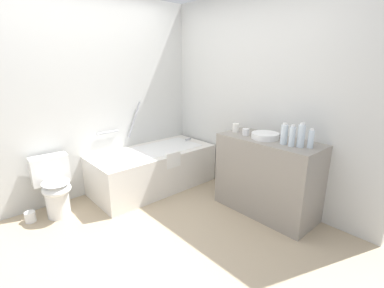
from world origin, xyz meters
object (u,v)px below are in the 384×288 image
at_px(water_bottle_1, 284,134).
at_px(toilet_paper_roll, 30,217).
at_px(bathtub, 153,167).
at_px(drinking_glass_0, 236,128).
at_px(toilet, 54,186).
at_px(water_bottle_3, 292,136).
at_px(sink_basin, 265,136).
at_px(water_bottle_0, 311,139).
at_px(water_bottle_2, 301,136).
at_px(sink_faucet, 274,134).
at_px(drinking_glass_1, 246,132).

relative_size(water_bottle_1, toilet_paper_roll, 1.89).
xyz_separation_m(bathtub, drinking_glass_0, (0.57, -0.98, 0.65)).
bearing_deg(bathtub, water_bottle_1, -71.80).
distance_m(toilet, water_bottle_3, 2.65).
relative_size(toilet, sink_basin, 2.31).
relative_size(water_bottle_0, water_bottle_3, 0.89).
bearing_deg(toilet, drinking_glass_0, 62.39).
bearing_deg(water_bottle_0, sink_basin, 94.35).
xyz_separation_m(drinking_glass_0, toilet_paper_roll, (-2.10, 1.13, -0.88)).
distance_m(bathtub, water_bottle_1, 1.86).
height_order(water_bottle_1, water_bottle_2, water_bottle_2).
relative_size(sink_basin, toilet_paper_roll, 2.54).
xyz_separation_m(sink_basin, water_bottle_3, (-0.05, -0.34, 0.07)).
xyz_separation_m(toilet, drinking_glass_0, (1.82, -1.10, 0.59)).
height_order(water_bottle_3, drinking_glass_0, water_bottle_3).
distance_m(water_bottle_3, toilet_paper_roll, 2.94).
bearing_deg(water_bottle_2, drinking_glass_0, 89.89).
bearing_deg(water_bottle_0, bathtub, 108.08).
xyz_separation_m(sink_faucet, drinking_glass_0, (-0.18, 0.41, 0.02)).
relative_size(water_bottle_2, water_bottle_3, 1.11).
bearing_deg(toilet, sink_faucet, 56.48).
bearing_deg(water_bottle_2, bathtub, 107.53).
height_order(water_bottle_1, water_bottle_3, same).
height_order(water_bottle_2, drinking_glass_1, water_bottle_2).
bearing_deg(bathtub, drinking_glass_1, -64.96).
bearing_deg(sink_faucet, water_bottle_2, -114.17).
relative_size(toilet, water_bottle_0, 3.48).
height_order(water_bottle_3, drinking_glass_1, water_bottle_3).
height_order(toilet, water_bottle_0, water_bottle_0).
bearing_deg(drinking_glass_0, drinking_glass_1, -100.30).
bearing_deg(toilet, sink_basin, 53.90).
xyz_separation_m(bathtub, drinking_glass_1, (0.54, -1.15, 0.64)).
relative_size(toilet, water_bottle_3, 3.10).
height_order(bathtub, drinking_glass_1, bathtub).
height_order(sink_basin, water_bottle_0, water_bottle_0).
distance_m(sink_faucet, water_bottle_1, 0.34).
relative_size(bathtub, water_bottle_3, 7.53).
height_order(sink_basin, drinking_glass_1, drinking_glass_1).
xyz_separation_m(sink_faucet, water_bottle_3, (-0.23, -0.34, 0.08)).
bearing_deg(drinking_glass_1, water_bottle_2, -87.29).
xyz_separation_m(water_bottle_0, drinking_glass_1, (-0.08, 0.73, -0.05)).
relative_size(water_bottle_2, drinking_glass_1, 3.12).
distance_m(water_bottle_2, drinking_glass_0, 0.83).
xyz_separation_m(sink_basin, drinking_glass_1, (-0.04, 0.24, 0.01)).
xyz_separation_m(drinking_glass_1, toilet_paper_roll, (-2.07, 1.30, -0.87)).
bearing_deg(toilet_paper_roll, water_bottle_0, -43.42).
bearing_deg(water_bottle_2, water_bottle_0, -60.49).
bearing_deg(toilet_paper_roll, drinking_glass_0, -28.15).
xyz_separation_m(sink_faucet, water_bottle_2, (-0.19, -0.41, 0.09)).
bearing_deg(drinking_glass_0, water_bottle_0, -87.25).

